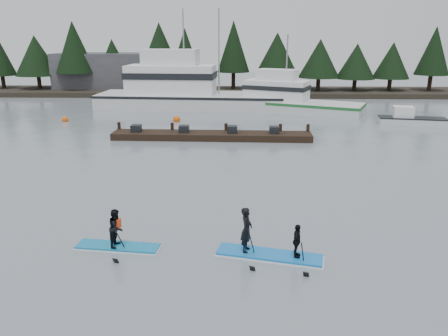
{
  "coord_description": "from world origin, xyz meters",
  "views": [
    {
      "loc": [
        0.63,
        -14.01,
        7.2
      ],
      "look_at": [
        0.0,
        6.0,
        1.1
      ],
      "focal_mm": 35.0,
      "sensor_mm": 36.0,
      "label": 1
    }
  ],
  "objects_px": {
    "fishing_boat_large": "(189,99)",
    "floating_dock": "(212,136)",
    "fishing_boat_medium": "(288,106)",
    "paddleboard_duo": "(267,243)",
    "paddleboard_solo": "(117,234)"
  },
  "relations": [
    {
      "from": "floating_dock",
      "to": "fishing_boat_medium",
      "type": "bearing_deg",
      "value": 62.16
    },
    {
      "from": "fishing_boat_large",
      "to": "floating_dock",
      "type": "distance_m",
      "value": 14.71
    },
    {
      "from": "paddleboard_solo",
      "to": "paddleboard_duo",
      "type": "height_order",
      "value": "paddleboard_duo"
    },
    {
      "from": "paddleboard_solo",
      "to": "paddleboard_duo",
      "type": "relative_size",
      "value": 0.81
    },
    {
      "from": "paddleboard_duo",
      "to": "floating_dock",
      "type": "bearing_deg",
      "value": 112.27
    },
    {
      "from": "fishing_boat_large",
      "to": "fishing_boat_medium",
      "type": "height_order",
      "value": "fishing_boat_large"
    },
    {
      "from": "floating_dock",
      "to": "paddleboard_solo",
      "type": "height_order",
      "value": "paddleboard_solo"
    },
    {
      "from": "fishing_boat_large",
      "to": "paddleboard_duo",
      "type": "bearing_deg",
      "value": -75.33
    },
    {
      "from": "fishing_boat_medium",
      "to": "paddleboard_solo",
      "type": "bearing_deg",
      "value": -84.07
    },
    {
      "from": "paddleboard_solo",
      "to": "paddleboard_duo",
      "type": "xyz_separation_m",
      "value": [
        5.22,
        -0.45,
        -0.03
      ]
    },
    {
      "from": "paddleboard_solo",
      "to": "fishing_boat_medium",
      "type": "bearing_deg",
      "value": 78.8
    },
    {
      "from": "fishing_boat_medium",
      "to": "floating_dock",
      "type": "distance_m",
      "value": 13.98
    },
    {
      "from": "fishing_boat_large",
      "to": "fishing_boat_medium",
      "type": "relative_size",
      "value": 1.45
    },
    {
      "from": "paddleboard_solo",
      "to": "floating_dock",
      "type": "bearing_deg",
      "value": 88.37
    },
    {
      "from": "fishing_boat_medium",
      "to": "floating_dock",
      "type": "height_order",
      "value": "fishing_boat_medium"
    }
  ]
}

